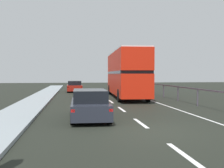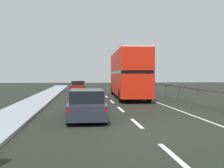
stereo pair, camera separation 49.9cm
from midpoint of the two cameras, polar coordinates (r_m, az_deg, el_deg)
ground_plane at (r=10.78m, az=6.48°, el=-9.65°), size 75.22×120.00×0.10m
lane_paint_markings at (r=19.74m, az=5.64°, el=-4.17°), size 3.47×46.00×0.01m
bridge_side_railing at (r=20.85m, az=14.55°, el=-1.29°), size 0.10×42.00×1.18m
double_decker_bus_red at (r=25.13m, az=2.37°, el=2.29°), size 2.87×11.23×4.19m
hatchback_car_near at (r=13.31m, az=-5.70°, el=-4.27°), size 1.82×4.59×1.40m
sedan_car_ahead at (r=33.84m, az=-8.16°, el=-0.51°), size 1.83×4.42×1.34m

